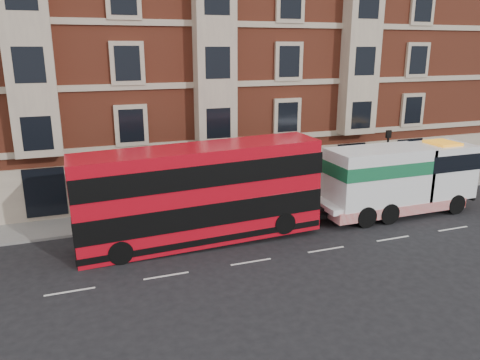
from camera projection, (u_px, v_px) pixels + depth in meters
ground at (251, 262)px, 21.84m from camera, size 120.00×120.00×0.00m
sidewalk at (206, 210)px, 28.59m from camera, size 90.00×3.00×0.15m
victorian_terrace at (180, 41)px, 32.79m from camera, size 45.00×12.00×20.40m
lamp_post_west at (103, 184)px, 24.71m from camera, size 0.35×0.15×4.35m
lamp_post_east at (386, 158)px, 30.69m from camera, size 0.35×0.15×4.35m
double_decker_bus at (199, 193)px, 23.46m from camera, size 12.30×2.82×4.98m
tow_truck at (397, 179)px, 27.60m from camera, size 9.85×2.91×4.10m
pedestrian at (102, 204)px, 26.49m from camera, size 0.82×0.75×1.87m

